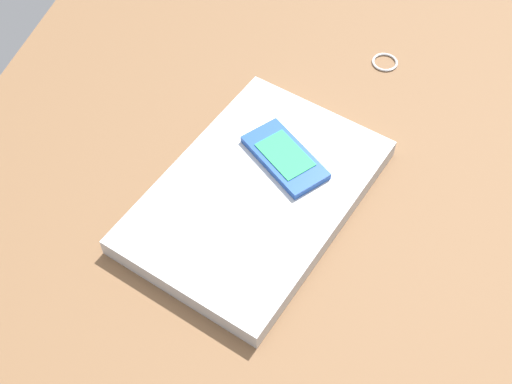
{
  "coord_description": "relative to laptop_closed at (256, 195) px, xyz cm",
  "views": [
    {
      "loc": [
        -39.47,
        -16.03,
        72.44
      ],
      "look_at": [
        8.45,
        -1.85,
        5.0
      ],
      "focal_mm": 48.09,
      "sensor_mm": 36.0,
      "label": 1
    }
  ],
  "objects": [
    {
      "name": "cell_phone_on_laptop",
      "position": [
        5.46,
        -2.16,
        1.79
      ],
      "size": [
        11.51,
        12.49,
        1.09
      ],
      "color": "#1E479E",
      "rests_on": "laptop_closed"
    },
    {
      "name": "laptop_closed",
      "position": [
        0.0,
        0.0,
        0.0
      ],
      "size": [
        37.57,
        30.42,
        2.56
      ],
      "primitive_type": "cube",
      "rotation": [
        0.0,
        0.0,
        -0.3
      ],
      "color": "#B7BABC",
      "rests_on": "desk_surface"
    },
    {
      "name": "desk_surface",
      "position": [
        -8.45,
        1.85,
        -2.78
      ],
      "size": [
        120.0,
        80.0,
        3.0
      ],
      "primitive_type": "cube",
      "color": "brown",
      "rests_on": "ground"
    },
    {
      "name": "key_ring",
      "position": [
        29.37,
        -11.02,
        -1.1
      ],
      "size": [
        3.8,
        3.8,
        0.36
      ],
      "primitive_type": "torus",
      "color": "silver",
      "rests_on": "desk_surface"
    }
  ]
}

